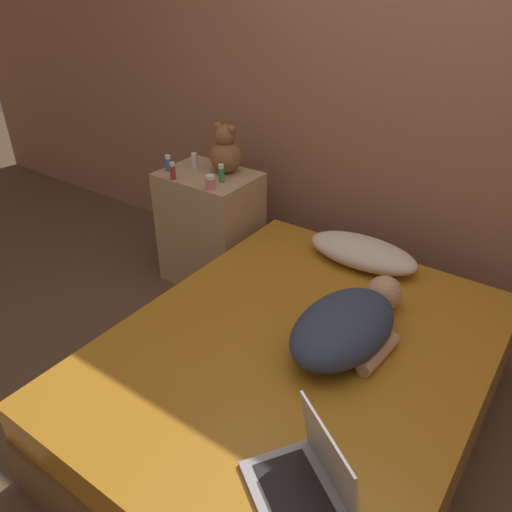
{
  "coord_description": "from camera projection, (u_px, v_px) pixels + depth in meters",
  "views": [
    {
      "loc": [
        0.76,
        -1.36,
        1.79
      ],
      "look_at": [
        -0.37,
        0.23,
        0.63
      ],
      "focal_mm": 35.0,
      "sensor_mm": 36.0,
      "label": 1
    }
  ],
  "objects": [
    {
      "name": "ground_plane",
      "position": [
        293.0,
        420.0,
        2.25
      ],
      "size": [
        12.0,
        12.0,
        0.0
      ],
      "primitive_type": "plane",
      "color": "brown"
    },
    {
      "name": "bottle_clear",
      "position": [
        194.0,
        161.0,
        2.93
      ],
      "size": [
        0.03,
        0.03,
        0.1
      ],
      "color": "silver",
      "rests_on": "nightstand"
    },
    {
      "name": "person_lying",
      "position": [
        348.0,
        324.0,
        1.98
      ],
      "size": [
        0.38,
        0.71,
        0.2
      ],
      "rotation": [
        0.0,
        0.0,
        -0.09
      ],
      "color": "#2D3851",
      "rests_on": "bed"
    },
    {
      "name": "teddy_bear",
      "position": [
        226.0,
        152.0,
        2.85
      ],
      "size": [
        0.19,
        0.19,
        0.29
      ],
      "color": "brown",
      "rests_on": "nightstand"
    },
    {
      "name": "pillow",
      "position": [
        363.0,
        252.0,
        2.52
      ],
      "size": [
        0.57,
        0.27,
        0.13
      ],
      "color": "beige",
      "rests_on": "bed"
    },
    {
      "name": "bottle_pink",
      "position": [
        210.0,
        182.0,
        2.68
      ],
      "size": [
        0.06,
        0.06,
        0.08
      ],
      "color": "pink",
      "rests_on": "nightstand"
    },
    {
      "name": "bottle_green",
      "position": [
        221.0,
        173.0,
        2.76
      ],
      "size": [
        0.03,
        0.03,
        0.1
      ],
      "color": "#3D8E4C",
      "rests_on": "nightstand"
    },
    {
      "name": "bottle_red",
      "position": [
        173.0,
        171.0,
        2.79
      ],
      "size": [
        0.03,
        0.03,
        0.1
      ],
      "color": "#B72D2D",
      "rests_on": "nightstand"
    },
    {
      "name": "wall_back",
      "position": [
        432.0,
        76.0,
        2.41
      ],
      "size": [
        8.0,
        0.06,
        2.6
      ],
      "color": "#996B51",
      "rests_on": "ground_plane"
    },
    {
      "name": "nightstand",
      "position": [
        211.0,
        228.0,
        3.07
      ],
      "size": [
        0.55,
        0.41,
        0.72
      ],
      "color": "tan",
      "rests_on": "ground_plane"
    },
    {
      "name": "bed",
      "position": [
        295.0,
        385.0,
        2.13
      ],
      "size": [
        1.42,
        1.82,
        0.45
      ],
      "color": "brown",
      "rests_on": "ground_plane"
    },
    {
      "name": "laptop",
      "position": [
        308.0,
        481.0,
        1.43
      ],
      "size": [
        0.4,
        0.38,
        0.25
      ],
      "rotation": [
        0.0,
        0.0,
        -0.59
      ],
      "color": "#9E9EA3",
      "rests_on": "bed"
    },
    {
      "name": "bottle_blue",
      "position": [
        168.0,
        163.0,
        2.91
      ],
      "size": [
        0.03,
        0.03,
        0.09
      ],
      "color": "#3866B2",
      "rests_on": "nightstand"
    }
  ]
}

